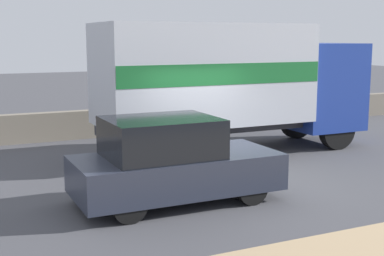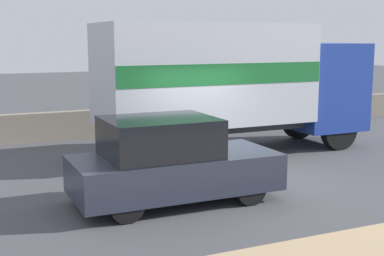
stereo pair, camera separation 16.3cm
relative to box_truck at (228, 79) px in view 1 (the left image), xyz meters
name	(u,v)px [view 1 (the left image)]	position (x,y,z in m)	size (l,w,h in m)	color
ground_plane	(224,182)	(-1.58, -2.74, -2.02)	(80.00, 80.00, 0.00)	#47474C
stone_wall_backdrop	(129,121)	(-1.58, 3.80, -1.58)	(60.00, 0.35, 0.88)	gray
box_truck	(228,79)	(0.00, 0.00, 0.00)	(7.58, 2.51, 3.51)	navy
car_hatchback	(172,162)	(-3.18, -3.58, -1.22)	(3.94, 1.77, 1.66)	#282D3D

